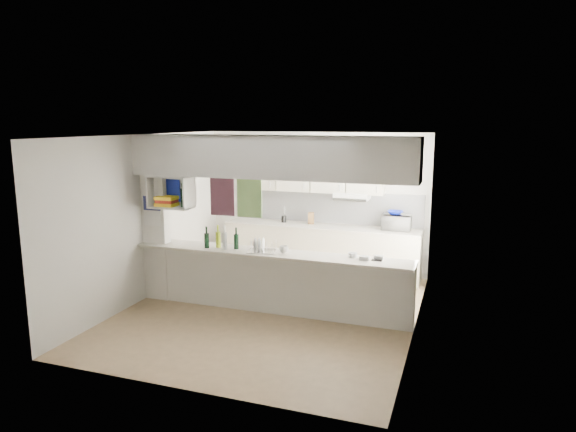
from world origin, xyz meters
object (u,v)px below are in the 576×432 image
at_px(microwave, 397,223).
at_px(wine_bottles, 221,240).
at_px(bowl, 395,213).
at_px(dish_rack, 262,246).

bearing_deg(microwave, wine_bottles, 44.65).
bearing_deg(bowl, wine_bottles, -135.83).
relative_size(bowl, wine_bottles, 0.52).
xyz_separation_m(microwave, wine_bottles, (-2.30, -2.19, -0.01)).
height_order(microwave, bowl, bowl).
relative_size(dish_rack, wine_bottles, 0.86).
bearing_deg(wine_bottles, dish_rack, 2.17).
xyz_separation_m(dish_rack, wine_bottles, (-0.64, -0.02, 0.04)).
height_order(bowl, dish_rack, bowl).
distance_m(dish_rack, wine_bottles, 0.64).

